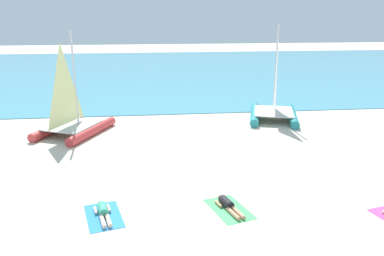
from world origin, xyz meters
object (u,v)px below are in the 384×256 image
sailboat_teal (274,106)px  sailboat_red (72,119)px  sunbather_middle (228,205)px  towel_middle (229,209)px  towel_left (104,216)px  sunbather_left (103,212)px

sailboat_teal → sailboat_red: size_ratio=1.03×
sailboat_teal → sunbather_middle: 12.11m
sailboat_teal → towel_middle: (-5.08, -11.02, -0.85)m
sailboat_teal → towel_middle: 12.17m
towel_left → towel_middle: size_ratio=1.00×
sunbather_left → towel_middle: bearing=-14.5°
towel_left → sunbather_middle: 4.17m
sailboat_red → sunbather_middle: size_ratio=3.61×
sailboat_red → sunbather_middle: 11.48m
sailboat_red → sunbather_left: sailboat_red is taller
sailboat_red → sailboat_teal: bearing=32.5°
sailboat_teal → sailboat_red: sailboat_teal is taller
sailboat_red → sunbather_middle: (6.73, -9.28, -0.70)m
towel_left → towel_middle: (4.18, 0.01, 0.00)m
towel_left → sunbather_left: bearing=103.7°
sunbather_middle → sunbather_left: bearing=163.5°
towel_left → sunbather_middle: (4.16, 0.07, 0.13)m
towel_left → sunbather_left: sunbather_left is taller
towel_middle → sunbather_left: bearing=179.3°
sailboat_teal → towel_left: bearing=-114.0°
sunbather_left → towel_left: bearing=-90.0°
towel_left → sunbather_left: size_ratio=1.22×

